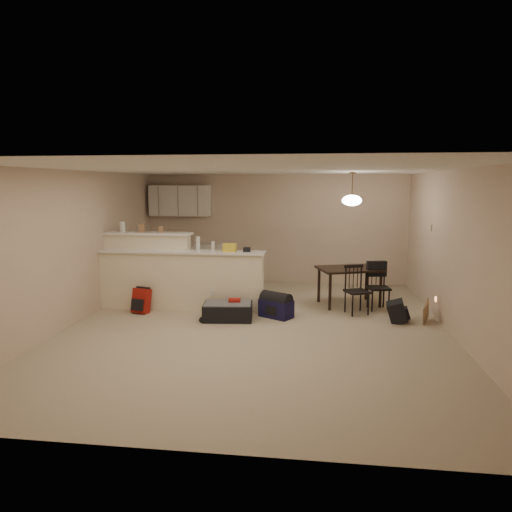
% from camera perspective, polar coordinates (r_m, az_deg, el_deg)
% --- Properties ---
extents(room, '(7.00, 7.02, 2.50)m').
position_cam_1_polar(room, '(7.14, 0.10, 0.70)').
color(room, '#B6A78C').
rests_on(room, ground).
extents(breakfast_bar, '(3.08, 0.58, 1.39)m').
position_cam_1_polar(breakfast_bar, '(8.57, -10.84, -2.41)').
color(breakfast_bar, '#F1E6C3').
rests_on(breakfast_bar, ground).
extents(upper_cabinets, '(1.40, 0.34, 0.70)m').
position_cam_1_polar(upper_cabinets, '(10.78, -9.46, 6.84)').
color(upper_cabinets, white).
rests_on(upper_cabinets, room).
extents(kitchen_counter, '(1.80, 0.60, 0.90)m').
position_cam_1_polar(kitchen_counter, '(10.75, -8.44, -0.92)').
color(kitchen_counter, white).
rests_on(kitchen_counter, ground).
extents(thermostat, '(0.02, 0.12, 0.12)m').
position_cam_1_polar(thermostat, '(8.85, 21.00, 3.34)').
color(thermostat, beige).
rests_on(thermostat, room).
extents(jar, '(0.10, 0.10, 0.20)m').
position_cam_1_polar(jar, '(8.90, -16.35, 3.54)').
color(jar, silver).
rests_on(jar, breakfast_bar).
extents(cereal_box, '(0.10, 0.07, 0.16)m').
position_cam_1_polar(cereal_box, '(8.76, -14.06, 3.42)').
color(cereal_box, '#95704D').
rests_on(cereal_box, breakfast_bar).
extents(small_box, '(0.08, 0.06, 0.12)m').
position_cam_1_polar(small_box, '(8.63, -11.77, 3.29)').
color(small_box, '#95704D').
rests_on(small_box, breakfast_bar).
extents(bottle_a, '(0.07, 0.07, 0.26)m').
position_cam_1_polar(bottle_a, '(8.23, -7.26, 1.53)').
color(bottle_a, silver).
rests_on(bottle_a, breakfast_bar).
extents(bottle_b, '(0.06, 0.06, 0.18)m').
position_cam_1_polar(bottle_b, '(8.18, -5.40, 1.22)').
color(bottle_b, silver).
rests_on(bottle_b, breakfast_bar).
extents(bag_lump, '(0.22, 0.18, 0.14)m').
position_cam_1_polar(bag_lump, '(8.12, -3.31, 1.05)').
color(bag_lump, '#95704D').
rests_on(bag_lump, breakfast_bar).
extents(pouch, '(0.12, 0.10, 0.08)m').
position_cam_1_polar(pouch, '(8.07, -1.15, 0.81)').
color(pouch, '#95704D').
rests_on(pouch, breakfast_bar).
extents(dining_table, '(1.33, 1.09, 0.71)m').
position_cam_1_polar(dining_table, '(8.80, 11.61, -2.01)').
color(dining_table, black).
rests_on(dining_table, ground).
extents(pendant_lamp, '(0.36, 0.36, 0.62)m').
position_cam_1_polar(pendant_lamp, '(8.65, 11.89, 6.88)').
color(pendant_lamp, brown).
rests_on(pendant_lamp, room).
extents(dining_chair_near, '(0.48, 0.47, 0.86)m').
position_cam_1_polar(dining_chair_near, '(8.25, 12.52, -4.19)').
color(dining_chair_near, black).
rests_on(dining_chair_near, ground).
extents(dining_chair_far, '(0.43, 0.42, 0.86)m').
position_cam_1_polar(dining_chair_far, '(8.62, 15.07, -3.71)').
color(dining_chair_far, black).
rests_on(dining_chair_far, ground).
extents(suitcase, '(0.87, 0.61, 0.28)m').
position_cam_1_polar(suitcase, '(7.81, -3.54, -6.93)').
color(suitcase, black).
rests_on(suitcase, ground).
extents(red_backpack, '(0.33, 0.25, 0.43)m').
position_cam_1_polar(red_backpack, '(8.43, -14.14, -5.44)').
color(red_backpack, '#A21912').
rests_on(red_backpack, ground).
extents(navy_duffel, '(0.63, 0.54, 0.30)m').
position_cam_1_polar(navy_duffel, '(7.93, 2.52, -6.57)').
color(navy_duffel, '#14123A').
rests_on(navy_duffel, ground).
extents(black_daypack, '(0.32, 0.42, 0.34)m').
position_cam_1_polar(black_daypack, '(8.03, 17.21, -6.65)').
color(black_daypack, black).
rests_on(black_daypack, ground).
extents(cardboard_sheet, '(0.19, 0.42, 0.34)m').
position_cam_1_polar(cardboard_sheet, '(8.13, 20.47, -6.64)').
color(cardboard_sheet, '#95704D').
rests_on(cardboard_sheet, ground).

